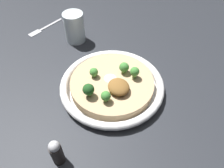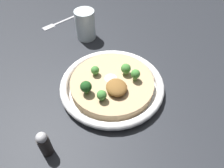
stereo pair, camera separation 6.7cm
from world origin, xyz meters
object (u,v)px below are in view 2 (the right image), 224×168
(broccoli_back_left, at_px, (126,69))
(drinking_glass, at_px, (85,25))
(pepper_shaker, at_px, (44,144))
(broccoli_right, at_px, (102,95))
(broccoli_front_right, at_px, (86,87))
(risotto_bowl, at_px, (112,85))
(fork_utensil, at_px, (57,24))
(broccoli_back, at_px, (135,74))
(broccoli_front_left, at_px, (95,70))

(broccoli_back_left, height_order, drinking_glass, drinking_glass)
(pepper_shaker, bearing_deg, broccoli_right, 117.16)
(broccoli_front_right, bearing_deg, risotto_bowl, 104.43)
(risotto_bowl, height_order, fork_utensil, risotto_bowl)
(broccoli_front_right, xyz_separation_m, fork_utensil, (-0.45, -0.03, -0.06))
(broccoli_back_left, height_order, broccoli_front_right, broccoli_front_right)
(broccoli_back, bearing_deg, broccoli_front_right, -88.56)
(broccoli_back_left, distance_m, drinking_glass, 0.29)
(drinking_glass, height_order, pepper_shaker, drinking_glass)
(broccoli_back, bearing_deg, drinking_glass, -166.17)
(fork_utensil, bearing_deg, risotto_bowl, 81.10)
(risotto_bowl, bearing_deg, broccoli_back, 75.16)
(broccoli_front_right, relative_size, drinking_glass, 0.37)
(risotto_bowl, xyz_separation_m, broccoli_front_right, (0.02, -0.08, 0.04))
(broccoli_back, distance_m, broccoli_front_left, 0.12)
(broccoli_right, height_order, pepper_shaker, pepper_shaker)
(fork_utensil, bearing_deg, broccoli_back, 88.38)
(broccoli_front_right, bearing_deg, broccoli_front_left, 145.66)
(broccoli_right, relative_size, pepper_shaker, 0.41)
(broccoli_back_left, distance_m, broccoli_front_left, 0.09)
(broccoli_right, bearing_deg, broccoli_front_right, -138.56)
(broccoli_back_left, relative_size, pepper_shaker, 0.44)
(risotto_bowl, height_order, broccoli_front_left, broccoli_front_left)
(broccoli_front_left, distance_m, pepper_shaker, 0.26)
(broccoli_right, relative_size, fork_utensil, 0.22)
(broccoli_front_left, bearing_deg, risotto_bowl, 43.78)
(risotto_bowl, height_order, broccoli_right, broccoli_right)
(risotto_bowl, relative_size, broccoli_back, 8.20)
(broccoli_front_left, bearing_deg, drinking_glass, 173.07)
(risotto_bowl, xyz_separation_m, broccoli_right, (0.06, -0.05, 0.04))
(broccoli_right, height_order, drinking_glass, drinking_glass)
(broccoli_front_left, bearing_deg, broccoli_right, -5.13)
(risotto_bowl, distance_m, fork_utensil, 0.44)
(risotto_bowl, relative_size, broccoli_right, 9.20)
(drinking_glass, distance_m, fork_utensil, 0.18)
(fork_utensil, relative_size, pepper_shaker, 1.92)
(broccoli_right, distance_m, broccoli_front_left, 0.10)
(broccoli_back, relative_size, broccoli_back_left, 1.07)
(fork_utensil, bearing_deg, pepper_shaker, 56.04)
(risotto_bowl, relative_size, drinking_glass, 2.83)
(broccoli_front_right, relative_size, pepper_shaker, 0.50)
(risotto_bowl, distance_m, broccoli_right, 0.09)
(broccoli_right, bearing_deg, broccoli_back, 110.09)
(broccoli_right, bearing_deg, fork_utensil, -173.08)
(broccoli_front_left, bearing_deg, pepper_shaker, -43.22)
(broccoli_back_left, bearing_deg, fork_utensil, -158.88)
(risotto_bowl, bearing_deg, broccoli_front_left, -136.22)
(broccoli_back_left, height_order, fork_utensil, broccoli_back_left)
(broccoli_back, height_order, fork_utensil, broccoli_back)
(broccoli_back_left, relative_size, fork_utensil, 0.23)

